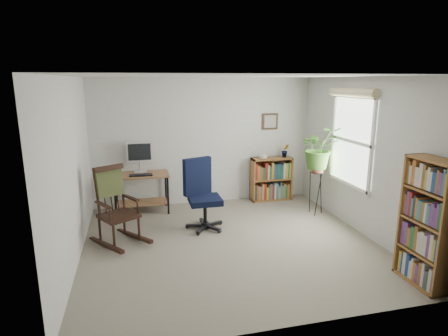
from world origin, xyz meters
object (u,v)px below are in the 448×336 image
object	(u,v)px
rocking_chair	(118,205)
office_chair	(205,195)
desk	(142,193)
tall_bookshelf	(428,223)
low_bookshelf	(271,179)

from	to	relation	value
rocking_chair	office_chair	bearing A→B (deg)	-20.46
desk	office_chair	world-z (taller)	office_chair
desk	office_chair	distance (m)	1.45
rocking_chair	tall_bookshelf	distance (m)	4.03
low_bookshelf	rocking_chair	bearing A→B (deg)	-153.81
office_chair	tall_bookshelf	size ratio (longest dim) A/B	0.76
desk	rocking_chair	xyz separation A→B (m)	(-0.36, -1.30, 0.23)
low_bookshelf	tall_bookshelf	distance (m)	3.49
tall_bookshelf	office_chair	bearing A→B (deg)	134.14
desk	low_bookshelf	world-z (taller)	low_bookshelf
rocking_chair	low_bookshelf	bearing A→B (deg)	-4.70
desk	low_bookshelf	size ratio (longest dim) A/B	1.15
rocking_chair	low_bookshelf	xyz separation A→B (m)	(2.89, 1.42, -0.16)
desk	tall_bookshelf	xyz separation A→B (m)	(3.14, -3.30, 0.40)
office_chair	tall_bookshelf	world-z (taller)	tall_bookshelf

